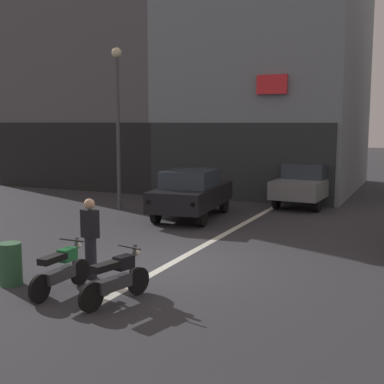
% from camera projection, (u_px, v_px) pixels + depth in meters
% --- Properties ---
extents(ground_plane, '(120.00, 120.00, 0.00)m').
position_uv_depth(ground_plane, '(169.00, 265.00, 11.57)').
color(ground_plane, '#333338').
extents(lane_centre_line, '(0.20, 18.00, 0.01)m').
position_uv_depth(lane_centre_line, '(251.00, 219.00, 16.98)').
color(lane_centre_line, silver).
rests_on(lane_centre_line, ground).
extents(building_corner_left, '(9.77, 10.03, 17.73)m').
position_uv_depth(building_corner_left, '(127.00, 18.00, 27.75)').
color(building_corner_left, '#56565B').
rests_on(building_corner_left, ground).
extents(building_mid_block, '(8.24, 10.15, 11.69)m').
position_uv_depth(building_mid_block, '(272.00, 68.00, 24.77)').
color(building_mid_block, gray).
rests_on(building_mid_block, ground).
extents(car_black_crossing_near, '(2.18, 4.26, 1.64)m').
position_uv_depth(car_black_crossing_near, '(192.00, 192.00, 17.12)').
color(car_black_crossing_near, black).
rests_on(car_black_crossing_near, ground).
extents(car_grey_down_street, '(1.99, 4.20, 1.64)m').
position_uv_depth(car_grey_down_street, '(307.00, 183.00, 19.85)').
color(car_grey_down_street, black).
rests_on(car_grey_down_street, ground).
extents(street_lamp, '(0.36, 0.36, 5.86)m').
position_uv_depth(street_lamp, '(118.00, 111.00, 18.42)').
color(street_lamp, '#47474C').
rests_on(street_lamp, ground).
extents(motorcycle_green_row_leftmost, '(0.55, 1.67, 0.98)m').
position_uv_depth(motorcycle_green_row_leftmost, '(61.00, 270.00, 9.58)').
color(motorcycle_green_row_leftmost, black).
rests_on(motorcycle_green_row_leftmost, ground).
extents(motorcycle_black_row_left_mid, '(0.58, 1.64, 0.98)m').
position_uv_depth(motorcycle_black_row_left_mid, '(116.00, 278.00, 9.07)').
color(motorcycle_black_row_left_mid, black).
rests_on(motorcycle_black_row_left_mid, ground).
extents(person_by_motorcycles, '(0.41, 0.32, 1.67)m').
position_uv_depth(person_by_motorcycles, '(90.00, 238.00, 10.45)').
color(person_by_motorcycles, '#23232D').
rests_on(person_by_motorcycles, ground).
extents(trash_bin, '(0.44, 0.44, 0.85)m').
position_uv_depth(trash_bin, '(11.00, 264.00, 10.07)').
color(trash_bin, '#2D5938').
rests_on(trash_bin, ground).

